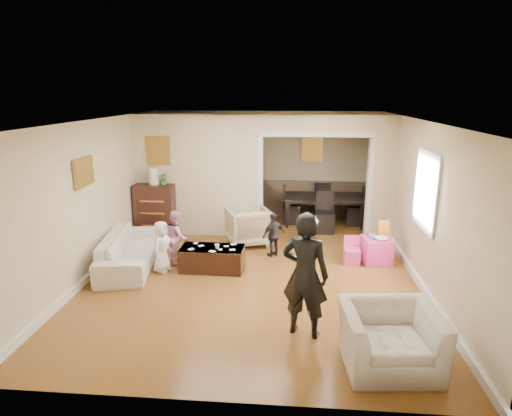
# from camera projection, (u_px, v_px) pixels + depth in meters

# --- Properties ---
(floor) EXTENTS (7.00, 7.00, 0.00)m
(floor) POSITION_uv_depth(u_px,v_px,m) (255.00, 267.00, 7.74)
(floor) COLOR #8E5E24
(floor) RESTS_ON ground
(partition_left) EXTENTS (2.75, 0.18, 2.60)m
(partition_left) POSITION_uv_depth(u_px,v_px,m) (198.00, 176.00, 9.25)
(partition_left) COLOR beige
(partition_left) RESTS_ON ground
(partition_right) EXTENTS (0.55, 0.18, 2.60)m
(partition_right) POSITION_uv_depth(u_px,v_px,m) (381.00, 179.00, 8.94)
(partition_right) COLOR beige
(partition_right) RESTS_ON ground
(partition_header) EXTENTS (2.22, 0.18, 0.35)m
(partition_header) POSITION_uv_depth(u_px,v_px,m) (317.00, 123.00, 8.76)
(partition_header) COLOR beige
(partition_header) RESTS_ON partition_right
(window_pane) EXTENTS (0.03, 0.95, 1.10)m
(window_pane) POSITION_uv_depth(u_px,v_px,m) (427.00, 191.00, 6.73)
(window_pane) COLOR white
(window_pane) RESTS_ON ground
(framed_art_partition) EXTENTS (0.45, 0.03, 0.55)m
(framed_art_partition) POSITION_uv_depth(u_px,v_px,m) (158.00, 151.00, 9.08)
(framed_art_partition) COLOR brown
(framed_art_partition) RESTS_ON partition_left
(framed_art_sofa_wall) EXTENTS (0.03, 0.55, 0.40)m
(framed_art_sofa_wall) POSITION_uv_depth(u_px,v_px,m) (84.00, 172.00, 6.92)
(framed_art_sofa_wall) COLOR brown
(framed_art_alcove) EXTENTS (0.45, 0.03, 0.55)m
(framed_art_alcove) POSITION_uv_depth(u_px,v_px,m) (312.00, 149.00, 10.52)
(framed_art_alcove) COLOR brown
(sofa) EXTENTS (1.11, 2.17, 0.61)m
(sofa) POSITION_uv_depth(u_px,v_px,m) (130.00, 250.00, 7.74)
(sofa) COLOR beige
(sofa) RESTS_ON ground
(armchair_back) EXTENTS (1.06, 1.08, 0.76)m
(armchair_back) POSITION_uv_depth(u_px,v_px,m) (248.00, 226.00, 8.85)
(armchair_back) COLOR tan
(armchair_back) RESTS_ON ground
(armchair_front) EXTENTS (1.14, 1.02, 0.69)m
(armchair_front) POSITION_uv_depth(u_px,v_px,m) (390.00, 338.00, 4.88)
(armchair_front) COLOR beige
(armchair_front) RESTS_ON ground
(dresser) EXTENTS (0.84, 0.47, 1.15)m
(dresser) POSITION_uv_depth(u_px,v_px,m) (156.00, 210.00, 9.30)
(dresser) COLOR #33150F
(dresser) RESTS_ON ground
(table_lamp) EXTENTS (0.22, 0.22, 0.36)m
(table_lamp) POSITION_uv_depth(u_px,v_px,m) (154.00, 176.00, 9.10)
(table_lamp) COLOR beige
(table_lamp) RESTS_ON dresser
(potted_plant) EXTENTS (0.24, 0.21, 0.27)m
(potted_plant) POSITION_uv_depth(u_px,v_px,m) (163.00, 178.00, 9.10)
(potted_plant) COLOR #426D30
(potted_plant) RESTS_ON dresser
(coffee_table) EXTENTS (1.11, 0.58, 0.41)m
(coffee_table) POSITION_uv_depth(u_px,v_px,m) (212.00, 259.00, 7.60)
(coffee_table) COLOR #341A10
(coffee_table) RESTS_ON ground
(coffee_cup) EXTENTS (0.09, 0.09, 0.08)m
(coffee_cup) POSITION_uv_depth(u_px,v_px,m) (217.00, 246.00, 7.48)
(coffee_cup) COLOR silver
(coffee_cup) RESTS_ON coffee_table
(play_table) EXTENTS (0.56, 0.56, 0.47)m
(play_table) POSITION_uv_depth(u_px,v_px,m) (376.00, 250.00, 7.91)
(play_table) COLOR #F340A6
(play_table) RESTS_ON ground
(cereal_box) EXTENTS (0.21, 0.10, 0.30)m
(cereal_box) POSITION_uv_depth(u_px,v_px,m) (383.00, 229.00, 7.90)
(cereal_box) COLOR gold
(cereal_box) RESTS_ON play_table
(cyan_cup) EXTENTS (0.08, 0.08, 0.08)m
(cyan_cup) POSITION_uv_depth(u_px,v_px,m) (372.00, 237.00, 7.80)
(cyan_cup) COLOR #28CBBC
(cyan_cup) RESTS_ON play_table
(toy_block) EXTENTS (0.10, 0.09, 0.05)m
(toy_block) POSITION_uv_depth(u_px,v_px,m) (369.00, 235.00, 7.97)
(toy_block) COLOR red
(toy_block) RESTS_ON play_table
(play_bowl) EXTENTS (0.26, 0.26, 0.06)m
(play_bowl) POSITION_uv_depth(u_px,v_px,m) (381.00, 239.00, 7.72)
(play_bowl) COLOR white
(play_bowl) RESTS_ON play_table
(dining_table) EXTENTS (1.88, 1.06, 0.66)m
(dining_table) POSITION_uv_depth(u_px,v_px,m) (323.00, 210.00, 10.23)
(dining_table) COLOR black
(dining_table) RESTS_ON ground
(adult_person) EXTENTS (0.69, 0.56, 1.65)m
(adult_person) POSITION_uv_depth(u_px,v_px,m) (305.00, 275.00, 5.41)
(adult_person) COLOR black
(adult_person) RESTS_ON ground
(child_kneel_a) EXTENTS (0.37, 0.50, 0.91)m
(child_kneel_a) POSITION_uv_depth(u_px,v_px,m) (162.00, 247.00, 7.46)
(child_kneel_a) COLOR white
(child_kneel_a) RESTS_ON ground
(child_kneel_b) EXTENTS (0.50, 0.57, 0.98)m
(child_kneel_b) POSITION_uv_depth(u_px,v_px,m) (177.00, 237.00, 7.87)
(child_kneel_b) COLOR pink
(child_kneel_b) RESTS_ON ground
(child_toddler) EXTENTS (0.52, 0.47, 0.85)m
(child_toddler) POSITION_uv_depth(u_px,v_px,m) (274.00, 235.00, 8.18)
(child_toddler) COLOR black
(child_toddler) RESTS_ON ground
(craft_papers) EXTENTS (0.84, 0.51, 0.00)m
(craft_papers) POSITION_uv_depth(u_px,v_px,m) (214.00, 248.00, 7.54)
(craft_papers) COLOR white
(craft_papers) RESTS_ON coffee_table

